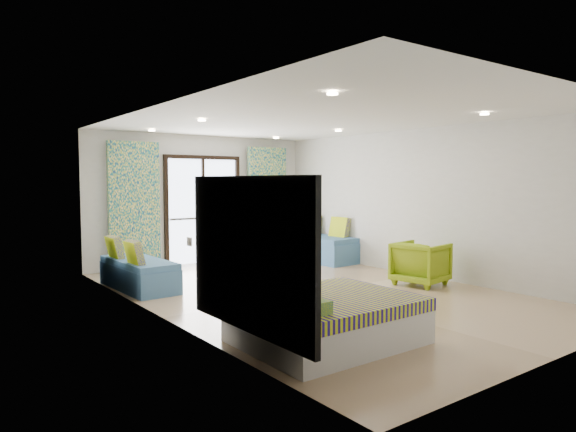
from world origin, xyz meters
TOP-DOWN VIEW (x-y plane):
  - floor at (0.00, 0.00)m, footprint 5.00×7.50m
  - ceiling at (0.00, 0.00)m, footprint 5.00×7.50m
  - wall_back at (0.00, 3.75)m, footprint 5.00×0.01m
  - wall_front at (0.00, -3.75)m, footprint 5.00×0.01m
  - wall_left at (-2.50, 0.00)m, footprint 0.01×7.50m
  - wall_right at (2.50, 0.00)m, footprint 0.01×7.50m
  - balcony_door at (0.00, 3.72)m, footprint 1.76×0.08m
  - balcony_rail at (0.00, 3.73)m, footprint 1.52×0.03m
  - curtain_left at (-1.55, 3.57)m, footprint 1.00×0.10m
  - curtain_right at (1.55, 3.57)m, footprint 1.00×0.10m
  - downlight_a at (-1.40, -2.00)m, footprint 0.12×0.12m
  - downlight_b at (1.40, -2.00)m, footprint 0.12×0.12m
  - downlight_c at (-1.40, 1.00)m, footprint 0.12×0.12m
  - downlight_d at (1.40, 1.00)m, footprint 0.12×0.12m
  - downlight_e at (-1.40, 3.00)m, footprint 0.12×0.12m
  - downlight_f at (1.40, 3.00)m, footprint 0.12×0.12m
  - headboard at (-2.46, -2.00)m, footprint 0.06×2.10m
  - switch_plate at (-2.47, -0.75)m, footprint 0.02×0.10m
  - bed at (-1.47, -2.00)m, footprint 1.81×1.48m
  - daybed_left at (-2.12, 1.90)m, footprint 0.75×1.75m
  - daybed_right at (2.12, 2.48)m, footprint 0.83×1.99m
  - coffee_table at (-0.12, 2.40)m, footprint 0.77×0.77m
  - vase at (-0.14, 2.45)m, footprint 0.19×0.19m
  - armchair at (1.82, -0.61)m, footprint 0.85×0.89m

SIDE VIEW (x-z plane):
  - floor at x=0.00m, z-range -0.01..0.01m
  - bed at x=-1.47m, z-range -0.05..0.57m
  - daybed_left at x=-2.12m, z-range -0.16..0.69m
  - daybed_right at x=2.12m, z-range -0.18..0.79m
  - armchair at x=1.82m, z-range 0.00..0.80m
  - coffee_table at x=-0.12m, z-range 0.01..0.81m
  - vase at x=-0.14m, z-range 0.46..0.64m
  - balcony_rail at x=0.00m, z-range 0.93..0.97m
  - headboard at x=-2.46m, z-range 0.30..1.80m
  - switch_plate at x=-2.47m, z-range 1.00..1.10m
  - curtain_left at x=-1.55m, z-range 0.00..2.50m
  - curtain_right at x=1.55m, z-range 0.00..2.50m
  - balcony_door at x=0.00m, z-range 0.12..2.40m
  - wall_back at x=0.00m, z-range 0.00..2.70m
  - wall_front at x=0.00m, z-range 0.00..2.70m
  - wall_left at x=-2.50m, z-range 0.00..2.70m
  - wall_right at x=2.50m, z-range 0.00..2.70m
  - downlight_a at x=-1.40m, z-range 2.66..2.68m
  - downlight_b at x=1.40m, z-range 2.66..2.68m
  - downlight_c at x=-1.40m, z-range 2.66..2.68m
  - downlight_d at x=1.40m, z-range 2.66..2.68m
  - downlight_e at x=-1.40m, z-range 2.66..2.68m
  - downlight_f at x=1.40m, z-range 2.66..2.68m
  - ceiling at x=0.00m, z-range 2.70..2.71m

